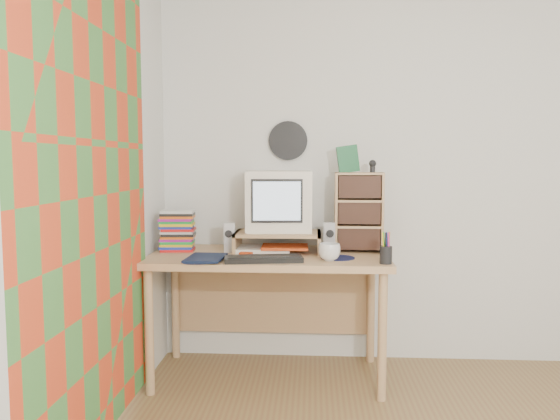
# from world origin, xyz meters

# --- Properties ---
(back_wall) EXTENTS (3.50, 0.00, 3.50)m
(back_wall) POSITION_xyz_m (0.00, 1.75, 1.25)
(back_wall) COLOR silver
(back_wall) RESTS_ON floor
(left_wall) EXTENTS (0.00, 3.50, 3.50)m
(left_wall) POSITION_xyz_m (-1.75, 0.00, 1.25)
(left_wall) COLOR silver
(left_wall) RESTS_ON floor
(curtain) EXTENTS (0.00, 2.20, 2.20)m
(curtain) POSITION_xyz_m (-1.71, 0.48, 1.15)
(curtain) COLOR red
(curtain) RESTS_ON left_wall
(wall_disc) EXTENTS (0.25, 0.02, 0.25)m
(wall_disc) POSITION_xyz_m (-0.93, 1.73, 1.43)
(wall_disc) COLOR black
(wall_disc) RESTS_ON back_wall
(desk) EXTENTS (1.40, 0.70, 0.75)m
(desk) POSITION_xyz_m (-1.03, 1.44, 0.62)
(desk) COLOR tan
(desk) RESTS_ON floor
(monitor_riser) EXTENTS (0.52, 0.30, 0.12)m
(monitor_riser) POSITION_xyz_m (-0.98, 1.48, 0.84)
(monitor_riser) COLOR #AC7D5A
(monitor_riser) RESTS_ON desk
(crt_monitor) EXTENTS (0.41, 0.41, 0.37)m
(crt_monitor) POSITION_xyz_m (-0.98, 1.53, 1.05)
(crt_monitor) COLOR silver
(crt_monitor) RESTS_ON monitor_riser
(speaker_left) EXTENTS (0.07, 0.07, 0.18)m
(speaker_left) POSITION_xyz_m (-1.27, 1.44, 0.84)
(speaker_left) COLOR #B1B1B6
(speaker_left) RESTS_ON desk
(speaker_right) EXTENTS (0.08, 0.08, 0.18)m
(speaker_right) POSITION_xyz_m (-0.67, 1.46, 0.84)
(speaker_right) COLOR #B1B1B6
(speaker_right) RESTS_ON desk
(keyboard) EXTENTS (0.44, 0.21, 0.03)m
(keyboard) POSITION_xyz_m (-1.04, 1.14, 0.76)
(keyboard) COLOR black
(keyboard) RESTS_ON desk
(dvd_stack) EXTENTS (0.21, 0.16, 0.28)m
(dvd_stack) POSITION_xyz_m (-1.60, 1.47, 0.89)
(dvd_stack) COLOR brown
(dvd_stack) RESTS_ON desk
(cd_rack) EXTENTS (0.29, 0.16, 0.48)m
(cd_rack) POSITION_xyz_m (-0.49, 1.51, 0.99)
(cd_rack) COLOR #AC7D5A
(cd_rack) RESTS_ON desk
(mug) EXTENTS (0.16, 0.16, 0.10)m
(mug) POSITION_xyz_m (-0.68, 1.19, 0.80)
(mug) COLOR silver
(mug) RESTS_ON desk
(diary) EXTENTS (0.25, 0.19, 0.05)m
(diary) POSITION_xyz_m (-1.46, 1.16, 0.77)
(diary) COLOR #0D1832
(diary) RESTS_ON desk
(mousepad) EXTENTS (0.25, 0.25, 0.00)m
(mousepad) POSITION_xyz_m (-0.63, 1.27, 0.75)
(mousepad) COLOR black
(mousepad) RESTS_ON desk
(pen_cup) EXTENTS (0.08, 0.08, 0.13)m
(pen_cup) POSITION_xyz_m (-0.38, 1.12, 0.82)
(pen_cup) COLOR black
(pen_cup) RESTS_ON desk
(papers) EXTENTS (0.32, 0.24, 0.04)m
(papers) POSITION_xyz_m (-1.01, 1.46, 0.77)
(papers) COLOR silver
(papers) RESTS_ON desk
(red_box) EXTENTS (0.08, 0.06, 0.04)m
(red_box) POSITION_xyz_m (-1.14, 1.22, 0.77)
(red_box) COLOR #BC3614
(red_box) RESTS_ON desk
(game_box) EXTENTS (0.13, 0.04, 0.16)m
(game_box) POSITION_xyz_m (-0.56, 1.49, 1.31)
(game_box) COLOR #185730
(game_box) RESTS_ON cd_rack
(webcam) EXTENTS (0.05, 0.05, 0.08)m
(webcam) POSITION_xyz_m (-0.41, 1.51, 1.27)
(webcam) COLOR black
(webcam) RESTS_ON cd_rack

